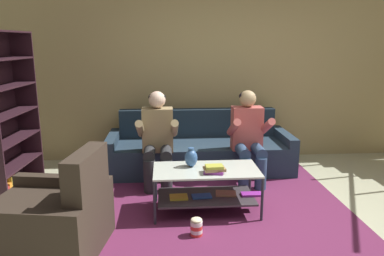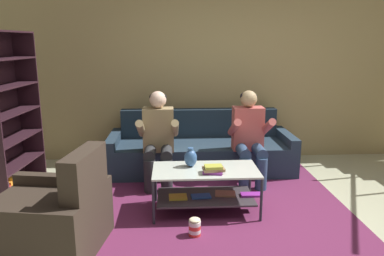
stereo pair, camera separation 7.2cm
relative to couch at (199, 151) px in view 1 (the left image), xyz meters
name	(u,v)px [view 1 (the left image)]	position (x,y,z in m)	size (l,w,h in m)	color
ground	(261,232)	(0.42, -1.84, -0.27)	(16.80, 16.80, 0.00)	#B6B796
back_partition	(224,62)	(0.42, 0.62, 1.18)	(8.40, 0.12, 2.90)	tan
couch	(199,151)	(0.00, 0.00, 0.00)	(2.49, 0.89, 0.80)	#223343
person_seated_left	(158,136)	(-0.57, -0.52, 0.36)	(0.50, 0.58, 1.16)	#28292C
person_seated_right	(248,134)	(0.57, -0.52, 0.36)	(0.50, 0.58, 1.16)	navy
coffee_table	(207,184)	(-0.05, -1.35, 0.04)	(1.13, 0.56, 0.47)	beige
area_rug	(203,191)	(-0.03, -0.80, -0.26)	(3.00, 3.30, 0.01)	#622246
vase	(191,158)	(-0.21, -1.26, 0.30)	(0.13, 0.13, 0.20)	#355B91
book_stack	(214,169)	(0.01, -1.48, 0.24)	(0.23, 0.17, 0.08)	purple
bookshelf	(4,121)	(-2.34, -0.59, 0.59)	(0.38, 1.02, 1.87)	#2F1821
armchair	(51,220)	(-1.45, -2.02, 0.02)	(1.05, 0.99, 0.90)	#342920
popcorn_tub	(196,227)	(-0.20, -1.86, -0.18)	(0.11, 0.11, 0.18)	red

